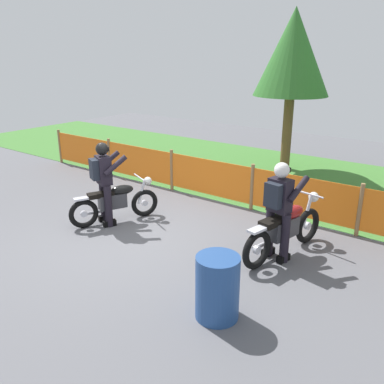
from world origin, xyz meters
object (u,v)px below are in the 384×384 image
at_px(motorcycle_lead, 285,229).
at_px(rider_trailing, 104,179).
at_px(oil_drum, 217,287).
at_px(motorcycle_trailing, 115,202).
at_px(rider_lead, 279,206).

distance_m(motorcycle_lead, rider_trailing, 3.64).
height_order(motorcycle_lead, oil_drum, motorcycle_lead).
bearing_deg(oil_drum, motorcycle_trailing, 157.50).
height_order(motorcycle_lead, motorcycle_trailing, motorcycle_lead).
bearing_deg(oil_drum, rider_lead, 92.69).
xyz_separation_m(motorcycle_lead, rider_lead, (-0.04, -0.22, 0.47)).
distance_m(motorcycle_lead, rider_lead, 0.52).
bearing_deg(motorcycle_trailing, rider_trailing, -179.49).
relative_size(motorcycle_lead, oil_drum, 2.36).
height_order(rider_lead, oil_drum, rider_lead).
bearing_deg(motorcycle_lead, rider_lead, -179.49).
relative_size(rider_trailing, oil_drum, 1.92).
bearing_deg(motorcycle_trailing, motorcycle_lead, -52.82).
xyz_separation_m(motorcycle_trailing, oil_drum, (3.45, -1.43, 0.01)).
bearing_deg(rider_trailing, motorcycle_trailing, 0.51).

